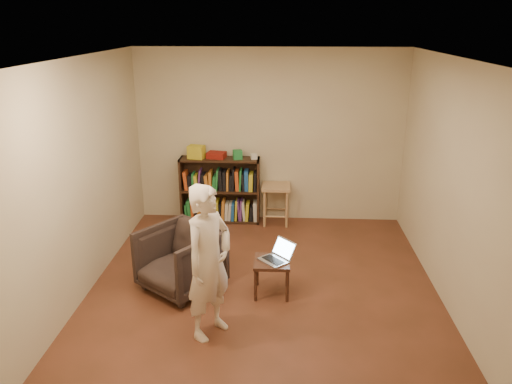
# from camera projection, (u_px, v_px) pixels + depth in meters

# --- Properties ---
(floor) EXTENTS (4.50, 4.50, 0.00)m
(floor) POSITION_uv_depth(u_px,v_px,m) (263.00, 290.00, 5.77)
(floor) COLOR #4A2917
(floor) RESTS_ON ground
(ceiling) EXTENTS (4.50, 4.50, 0.00)m
(ceiling) POSITION_uv_depth(u_px,v_px,m) (264.00, 58.00, 4.92)
(ceiling) COLOR silver
(ceiling) RESTS_ON wall_back
(wall_back) EXTENTS (4.00, 0.00, 4.00)m
(wall_back) POSITION_uv_depth(u_px,v_px,m) (270.00, 137.00, 7.47)
(wall_back) COLOR beige
(wall_back) RESTS_ON floor
(wall_left) EXTENTS (0.00, 4.50, 4.50)m
(wall_left) POSITION_uv_depth(u_px,v_px,m) (81.00, 180.00, 5.45)
(wall_left) COLOR beige
(wall_left) RESTS_ON floor
(wall_right) EXTENTS (0.00, 4.50, 4.50)m
(wall_right) POSITION_uv_depth(u_px,v_px,m) (453.00, 187.00, 5.24)
(wall_right) COLOR beige
(wall_right) RESTS_ON floor
(bookshelf) EXTENTS (1.20, 0.30, 1.00)m
(bookshelf) POSITION_uv_depth(u_px,v_px,m) (220.00, 193.00, 7.64)
(bookshelf) COLOR black
(bookshelf) RESTS_ON floor
(box_yellow) EXTENTS (0.27, 0.22, 0.19)m
(box_yellow) POSITION_uv_depth(u_px,v_px,m) (196.00, 152.00, 7.42)
(box_yellow) COLOR gold
(box_yellow) RESTS_ON bookshelf
(red_cloth) EXTENTS (0.30, 0.24, 0.09)m
(red_cloth) POSITION_uv_depth(u_px,v_px,m) (216.00, 155.00, 7.45)
(red_cloth) COLOR maroon
(red_cloth) RESTS_ON bookshelf
(box_green) EXTENTS (0.16, 0.16, 0.13)m
(box_green) POSITION_uv_depth(u_px,v_px,m) (238.00, 155.00, 7.40)
(box_green) COLOR #207835
(box_green) RESTS_ON bookshelf
(box_white) EXTENTS (0.11, 0.11, 0.07)m
(box_white) POSITION_uv_depth(u_px,v_px,m) (254.00, 157.00, 7.40)
(box_white) COLOR beige
(box_white) RESTS_ON bookshelf
(stool) EXTENTS (0.42, 0.42, 0.61)m
(stool) POSITION_uv_depth(u_px,v_px,m) (276.00, 193.00, 7.52)
(stool) COLOR #A2704F
(stool) RESTS_ON floor
(armchair) EXTENTS (1.11, 1.12, 0.74)m
(armchair) POSITION_uv_depth(u_px,v_px,m) (180.00, 259.00, 5.70)
(armchair) COLOR #302520
(armchair) RESTS_ON floor
(side_table) EXTENTS (0.40, 0.40, 0.41)m
(side_table) POSITION_uv_depth(u_px,v_px,m) (272.00, 266.00, 5.60)
(side_table) COLOR #311B10
(side_table) RESTS_ON floor
(laptop) EXTENTS (0.45, 0.45, 0.21)m
(laptop) POSITION_uv_depth(u_px,v_px,m) (278.00, 255.00, 5.58)
(laptop) COLOR #B7B8BC
(laptop) RESTS_ON side_table
(person) EXTENTS (0.62, 0.68, 1.55)m
(person) POSITION_uv_depth(u_px,v_px,m) (209.00, 262.00, 4.75)
(person) COLOR beige
(person) RESTS_ON floor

